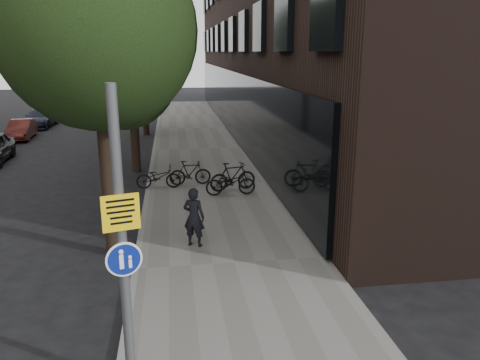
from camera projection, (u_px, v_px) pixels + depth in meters
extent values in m
plane|color=black|center=(246.00, 358.00, 7.66)|extent=(120.00, 120.00, 0.00)
cube|color=slate|center=(210.00, 186.00, 17.22)|extent=(4.50, 60.00, 0.12)
cube|color=slate|center=(148.00, 188.00, 16.90)|extent=(0.15, 60.00, 0.13)
cylinder|color=black|center=(110.00, 192.00, 11.16)|extent=(0.36, 0.36, 3.20)
sphere|color=black|center=(97.00, 30.00, 10.18)|extent=(4.40, 4.40, 4.40)
sphere|color=black|center=(122.00, 75.00, 11.27)|extent=(2.64, 2.64, 2.64)
cylinder|color=black|center=(135.00, 133.00, 19.27)|extent=(0.36, 0.36, 3.20)
sphere|color=black|center=(129.00, 40.00, 18.29)|extent=(5.00, 5.00, 5.00)
sphere|color=black|center=(142.00, 65.00, 19.37)|extent=(3.00, 3.00, 3.00)
cylinder|color=black|center=(145.00, 108.00, 27.86)|extent=(0.36, 0.36, 3.20)
sphere|color=black|center=(142.00, 43.00, 26.88)|extent=(5.00, 5.00, 5.00)
sphere|color=black|center=(150.00, 61.00, 27.96)|extent=(3.00, 3.00, 3.00)
cylinder|color=#595B5E|center=(122.00, 244.00, 6.41)|extent=(0.15, 0.15, 4.35)
cube|color=#DDB50B|center=(120.00, 211.00, 6.28)|extent=(0.49, 0.16, 0.50)
cylinder|color=navy|center=(123.00, 257.00, 6.46)|extent=(0.43, 0.13, 0.44)
cylinder|color=white|center=(123.00, 257.00, 6.46)|extent=(0.49, 0.14, 0.50)
imported|color=black|center=(194.00, 217.00, 11.60)|extent=(0.65, 0.56, 1.51)
imported|color=black|center=(231.00, 182.00, 15.84)|extent=(1.70, 0.60, 0.89)
imported|color=black|center=(233.00, 176.00, 16.37)|extent=(1.74, 0.84, 1.01)
imported|color=black|center=(159.00, 177.00, 16.64)|extent=(1.58, 0.58, 0.83)
imported|color=black|center=(190.00, 173.00, 17.05)|extent=(1.52, 0.47, 0.91)
imported|color=#4E1A16|center=(21.00, 129.00, 26.72)|extent=(1.41, 3.41, 1.10)
imported|color=black|center=(40.00, 118.00, 30.97)|extent=(1.75, 4.12, 1.18)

